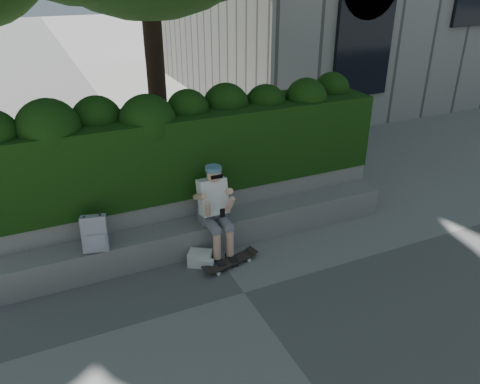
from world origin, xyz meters
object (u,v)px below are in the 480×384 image
backpack_ground (200,258)px  skateboard (230,262)px  person (215,207)px  backpack_plaid (95,233)px

backpack_ground → skateboard: bearing=3.7°
person → backpack_ground: (-0.33, -0.22, -0.65)m
backpack_ground → backpack_plaid: bearing=-160.4°
person → backpack_ground: person is taller
person → backpack_plaid: bearing=177.2°
skateboard → backpack_plaid: 1.91m
skateboard → person: bearing=83.7°
person → skateboard: size_ratio=1.72×
person → backpack_plaid: size_ratio=2.87×
person → backpack_plaid: 1.68m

